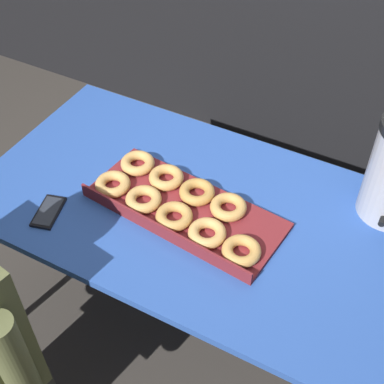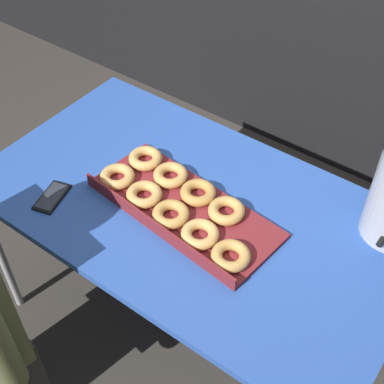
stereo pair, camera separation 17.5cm
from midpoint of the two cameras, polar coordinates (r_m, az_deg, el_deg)
ground_plane at (r=2.40m, az=2.20°, el=-14.02°), size 12.00×12.00×0.00m
folding_table at (r=1.82m, az=2.81°, el=-2.48°), size 1.48×0.83×0.76m
donut_box at (r=1.76m, az=1.45°, el=-1.40°), size 0.68×0.35×0.05m
cell_phone at (r=1.85m, az=-12.11°, el=-0.68°), size 0.11×0.16×0.01m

